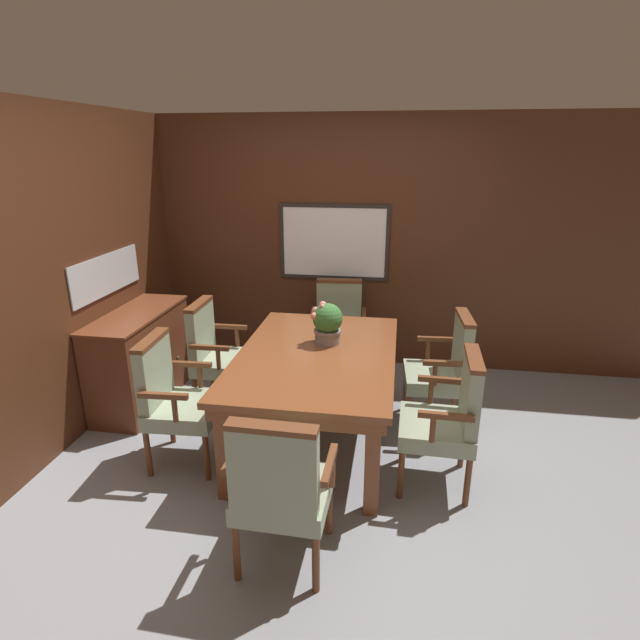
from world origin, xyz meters
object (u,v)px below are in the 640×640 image
Objects in this scene: dining_table at (317,364)px; sideboard_cabinet at (141,358)px; chair_left_far at (216,351)px; chair_head_near at (280,486)px; chair_head_far at (338,325)px; chair_left_near at (174,396)px; potted_plant at (327,322)px; chair_right_near at (448,416)px; chair_right_far at (445,366)px.

dining_table is 1.67m from sideboard_cabinet.
chair_left_far is 1.91m from chair_head_near.
chair_head_far is (0.94, 0.82, 0.00)m from chair_left_far.
chair_head_near is at bearing -134.28° from chair_left_near.
potted_plant is at bearing -89.92° from chair_head_near.
chair_right_near and chair_left_near have the same top height.
chair_head_far is at bearing 89.60° from dining_table.
dining_table is at bearing -71.42° from chair_right_far.
chair_left_near is at bearing -124.12° from chair_head_far.
chair_left_far is (-1.85, 0.80, 0.00)m from chair_right_near.
chair_head_far is (-0.01, 2.47, 0.00)m from chair_head_near.
chair_right_near is at bearing -64.64° from chair_head_far.
chair_right_far is 2.06m from chair_left_near.
chair_head_near is at bearing -91.05° from potted_plant.
chair_head_far is at bearing -49.70° from chair_left_far.
chair_head_far is 2.94× the size of potted_plant.
potted_plant is (0.98, -0.20, 0.38)m from chair_left_far.
chair_right_far is at bearing -45.45° from chair_head_far.
potted_plant is at bearing -5.94° from sideboard_cabinet.
chair_left_far and chair_left_near have the same top height.
chair_right_near is 1.13m from potted_plant.
chair_left_far is 0.82m from chair_left_near.
chair_head_far is at bearing -88.61° from chair_head_near.
chair_right_far is at bearing 21.95° from dining_table.
dining_table is at bearing -102.83° from potted_plant.
chair_right_near is at bearing -16.92° from sideboard_cabinet.
chair_head_far is at bearing 92.14° from potted_plant.
chair_left_near is at bearing -39.84° from chair_head_near.
chair_left_far is 1.00× the size of chair_head_near.
chair_right_near is at bearing -34.36° from potted_plant.
chair_left_near is at bearing -147.58° from potted_plant.
potted_plant is at bearing -92.02° from chair_head_far.
chair_head_near and chair_left_near have the same top height.
dining_table is 1.53× the size of sideboard_cabinet.
sideboard_cabinet is at bearing 37.05° from chair_left_near.
chair_left_near is at bearing -155.84° from dining_table.
sideboard_cabinet is at bearing -156.72° from chair_head_far.
dining_table is 1.22m from chair_head_far.
potted_plant is at bearing -60.90° from chair_left_near.
sideboard_cabinet is (-1.61, 0.38, -0.22)m from dining_table.
sideboard_cabinet is (-0.68, 0.80, -0.10)m from chair_left_near.
chair_head_far is 0.83× the size of sideboard_cabinet.
chair_left_near is at bearing 178.93° from chair_left_far.
potted_plant is (0.03, 1.45, 0.38)m from chair_head_near.
chair_right_far is (0.04, 0.78, 0.00)m from chair_right_near.
chair_right_near is 0.83× the size of sideboard_cabinet.
dining_table is at bearing -114.07° from chair_left_far.
potted_plant reaches higher than chair_head_far.
sideboard_cabinet is (-0.68, -0.03, -0.10)m from chair_left_far.
chair_right_near is 1.00× the size of chair_left_far.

